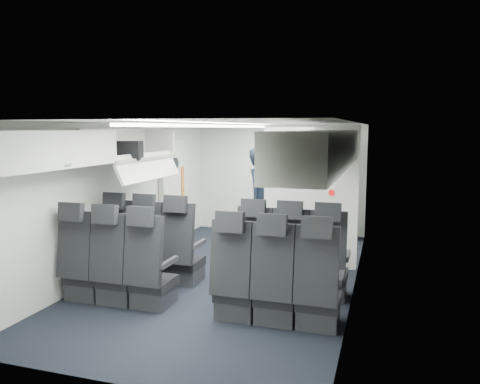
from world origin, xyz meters
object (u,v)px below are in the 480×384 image
Objects in this scene: seat_row_front at (219,258)px; seat_row_mid at (191,279)px; boarding_door at (173,191)px; carry_on_bag at (126,151)px; galley_unit at (324,189)px; flight_attendant at (261,199)px.

seat_row_mid is (0.00, -0.90, 0.00)m from seat_row_front.
boarding_door is 2.22m from carry_on_bag.
carry_on_bag reaches higher than galley_unit.
flight_attendant is (0.03, 2.92, 0.48)m from seat_row_mid.
flight_attendant is at bearing 89.09° from seat_row_front.
flight_attendant reaches higher than seat_row_front.
boarding_door is 1.67m from flight_attendant.
galley_unit is (0.95, 4.15, 0.55)m from seat_row_mid.
seat_row_mid is 1.88× the size of flight_attendant.
flight_attendant is (1.67, -0.06, -0.07)m from boarding_door.
galley_unit is 4.46× the size of carry_on_bag.
flight_attendant is (0.03, 2.02, 0.48)m from seat_row_front.
galley_unit reaches higher than boarding_door.
galley_unit is 1.54m from flight_attendant.
seat_row_mid is 7.82× the size of carry_on_bag.
boarding_door is (-1.64, 2.09, 0.55)m from seat_row_front.
boarding_door reaches higher than flight_attendant.
carry_on_bag is (-2.30, -3.21, 0.83)m from galley_unit.
galley_unit is at bearing 38.71° from carry_on_bag.
boarding_door is at bearing -155.72° from galley_unit.
carry_on_bag is (0.28, -2.05, 0.83)m from boarding_door.
seat_row_front is at bearing -17.35° from carry_on_bag.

